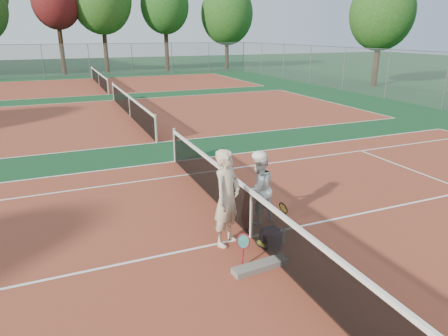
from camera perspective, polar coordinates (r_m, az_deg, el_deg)
The scene contains 21 objects.
ground at distance 8.31m, azimuth 3.85°, elevation -9.80°, with size 130.00×130.00×0.00m, color #0F391D.
court_main at distance 8.31m, azimuth 3.85°, elevation -9.78°, with size 23.77×10.97×0.01m, color brown.
court_far_a at distance 20.66m, azimuth -13.23°, elevation 7.20°, with size 23.77×10.97×0.01m, color brown.
court_far_b at distance 33.89m, azimuth -17.38°, elevation 11.21°, with size 23.77×10.97×0.01m, color brown.
net_main at distance 8.08m, azimuth 3.93°, elevation -6.62°, with size 0.10×10.98×1.02m, color black, non-canonical shape.
net_far_a at distance 20.56m, azimuth -13.33°, elevation 8.59°, with size 0.10×10.98×1.02m, color black, non-canonical shape.
net_far_b at distance 33.84m, azimuth -17.46°, elevation 12.06°, with size 0.10×10.98×1.02m, color black, non-canonical shape.
fence_back at distance 40.71m, azimuth -18.70°, elevation 14.34°, with size 32.00×0.06×3.00m, color slate, non-canonical shape.
player_a at distance 7.66m, azimuth 0.43°, elevation -4.30°, with size 0.70×0.46×1.93m, color beige.
player_b at distance 8.60m, azimuth 4.94°, elevation -3.02°, with size 0.76×0.60×1.57m, color white.
racket_red at distance 7.29m, azimuth 2.76°, elevation -11.55°, with size 0.20×0.27×0.58m, color maroon, non-canonical shape.
racket_black_held at distance 8.65m, azimuth 8.43°, elevation -6.63°, with size 0.24×0.27×0.57m, color black, non-canonical shape.
racket_spare at distance 7.88m, azimuth 5.48°, elevation -10.93°, with size 0.59×0.27×0.15m, color black, non-canonical shape.
sports_bag_navy at distance 8.13m, azimuth 6.52°, elevation -9.47°, with size 0.34×0.23×0.27m, color black.
sports_bag_purple at distance 7.95m, azimuth 6.88°, elevation -10.10°, with size 0.36×0.25×0.29m, color black.
net_cover_canvas at distance 7.29m, azimuth 5.21°, elevation -13.78°, with size 1.06×0.25×0.11m, color #645E5A.
water_bottle at distance 8.07m, azimuth 8.43°, elevation -9.67°, with size 0.09×0.09×0.30m, color #C9DEFF.
tree_back_maroon at distance 44.06m, azimuth -22.88°, elevation 21.03°, with size 4.48×4.48×9.36m.
tree_back_4 at distance 45.85m, azimuth -8.46°, elevation 21.95°, with size 5.06×5.06×9.60m.
tree_back_5 at distance 47.65m, azimuth 0.42°, elevation 21.11°, with size 5.79×5.79×9.26m.
tree_right_1 at distance 33.92m, azimuth 21.64°, elevation 19.85°, with size 4.73×4.73×8.07m.
Camera 1 is at (-3.33, -6.50, 3.97)m, focal length 32.00 mm.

